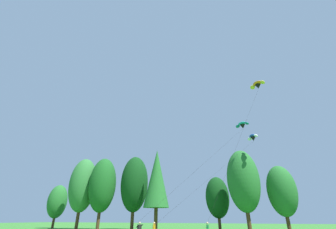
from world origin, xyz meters
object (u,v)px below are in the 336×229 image
object	(u,v)px
kite_flyer_mid	(154,229)
parafoil_kite_mid_blue_white	(253,137)
kite_flyer_near	(139,229)
parafoil_kite_high_teal	(242,125)
parafoil_kite_far_orange	(258,85)

from	to	relation	value
kite_flyer_mid	parafoil_kite_mid_blue_white	xyz separation A→B (m)	(11.16, 14.20, 13.35)
kite_flyer_near	parafoil_kite_high_teal	size ratio (longest dim) A/B	0.11
kite_flyer_mid	parafoil_kite_far_orange	xyz separation A→B (m)	(13.24, 9.84, 20.61)
kite_flyer_near	parafoil_kite_far_orange	size ratio (longest dim) A/B	0.08
kite_flyer_near	kite_flyer_mid	bearing A→B (deg)	36.95
kite_flyer_mid	parafoil_kite_high_teal	bearing A→B (deg)	54.93
kite_flyer_mid	parafoil_kite_mid_blue_white	world-z (taller)	parafoil_kite_mid_blue_white
kite_flyer_near	parafoil_kite_mid_blue_white	xyz separation A→B (m)	(12.41, 15.14, 13.34)
kite_flyer_near	parafoil_kite_far_orange	distance (m)	27.39
kite_flyer_mid	parafoil_kite_high_teal	distance (m)	23.21
kite_flyer_mid	parafoil_kite_far_orange	distance (m)	26.40
parafoil_kite_mid_blue_white	parafoil_kite_far_orange	world-z (taller)	parafoil_kite_far_orange
parafoil_kite_mid_blue_white	parafoil_kite_far_orange	bearing A→B (deg)	-64.51
kite_flyer_near	parafoil_kite_mid_blue_white	size ratio (longest dim) A/B	0.11
parafoil_kite_mid_blue_white	kite_flyer_mid	bearing A→B (deg)	-128.16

